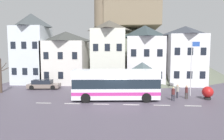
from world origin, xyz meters
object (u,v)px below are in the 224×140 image
object	(u,v)px
public_bench	(133,87)
bus_shelter	(142,69)
townhouse_03	(145,55)
parked_car_01	(44,84)
pedestrian_02	(173,93)
pedestrian_01	(186,91)
parked_car_02	(98,85)
harbour_buoy	(208,92)
bare_tree_00	(0,75)
townhouse_01	(66,58)
townhouse_04	(185,56)
townhouse_02	(109,52)
flagpole	(192,64)
transit_bus	(116,85)
pedestrian_00	(177,91)
parked_car_00	(141,84)
townhouse_00	(32,49)
hilltop_castle	(131,48)

from	to	relation	value
public_bench	bus_shelter	bearing A→B (deg)	-64.96
townhouse_03	bus_shelter	world-z (taller)	townhouse_03
parked_car_01	pedestrian_02	xyz separation A→B (m)	(16.98, -5.90, 0.23)
bus_shelter	pedestrian_01	bearing A→B (deg)	-28.81
parked_car_02	parked_car_01	bearing A→B (deg)	-170.05
harbour_buoy	bare_tree_00	distance (m)	25.39
parked_car_01	townhouse_01	bearing A→B (deg)	67.65
bare_tree_00	pedestrian_02	bearing A→B (deg)	-7.47
townhouse_03	bare_tree_00	bearing A→B (deg)	-155.51
townhouse_04	bus_shelter	xyz separation A→B (m)	(-7.43, -7.45, -1.56)
townhouse_02	flagpole	size ratio (longest dim) A/B	1.63
bare_tree_00	transit_bus	bearing A→B (deg)	-10.53
bus_shelter	pedestrian_02	distance (m)	5.26
pedestrian_01	transit_bus	bearing A→B (deg)	-172.43
townhouse_03	pedestrian_01	world-z (taller)	townhouse_03
townhouse_04	pedestrian_02	bearing A→B (deg)	-111.67
bus_shelter	bare_tree_00	world-z (taller)	bare_tree_00
townhouse_01	townhouse_03	size ratio (longest dim) A/B	0.91
townhouse_04	flagpole	distance (m)	8.61
parked_car_01	pedestrian_00	world-z (taller)	pedestrian_00
parked_car_00	townhouse_01	bearing A→B (deg)	161.66
harbour_buoy	parked_car_01	bearing A→B (deg)	166.44
pedestrian_01	pedestrian_02	world-z (taller)	pedestrian_01
townhouse_00	townhouse_01	xyz separation A→B (m)	(5.81, 0.37, -1.51)
parked_car_02	pedestrian_00	xyz separation A→B (m)	(9.94, -5.00, 0.23)
townhouse_02	townhouse_03	distance (m)	5.96
townhouse_00	pedestrian_00	xyz separation A→B (m)	(21.93, -9.55, -5.08)
townhouse_03	parked_car_00	xyz separation A→B (m)	(-0.88, -4.87, -4.20)
transit_bus	townhouse_01	bearing A→B (deg)	123.42
townhouse_03	pedestrian_01	xyz separation A→B (m)	(3.70, -10.57, -4.00)
townhouse_00	harbour_buoy	xyz separation A→B (m)	(25.05, -10.16, -5.12)
bare_tree_00	pedestrian_01	bearing A→B (deg)	-4.37
hilltop_castle	townhouse_01	bearing A→B (deg)	-123.14
pedestrian_01	flagpole	size ratio (longest dim) A/B	0.23
transit_bus	parked_car_01	bearing A→B (deg)	146.09
harbour_buoy	bus_shelter	bearing A→B (deg)	158.24
parked_car_01	pedestrian_01	size ratio (longest dim) A/B	3.05
pedestrian_02	harbour_buoy	size ratio (longest dim) A/B	1.03
hilltop_castle	bare_tree_00	bearing A→B (deg)	-123.78
pedestrian_01	flagpole	xyz separation A→B (m)	(1.06, 1.65, 2.96)
public_bench	transit_bus	bearing A→B (deg)	-109.08
townhouse_00	townhouse_01	bearing A→B (deg)	3.67
townhouse_01	transit_bus	xyz separation A→B (m)	(9.10, -11.40, -2.74)
harbour_buoy	pedestrian_01	bearing A→B (deg)	175.47
townhouse_03	flagpole	xyz separation A→B (m)	(4.76, -8.92, -1.05)
transit_bus	parked_car_02	xyz separation A→B (m)	(-2.92, 6.48, -1.06)
townhouse_03	flagpole	size ratio (longest dim) A/B	1.49
hilltop_castle	bare_tree_00	size ratio (longest dim) A/B	9.80
townhouse_04	pedestrian_00	bearing A→B (deg)	-110.37
townhouse_04	parked_car_01	world-z (taller)	townhouse_04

